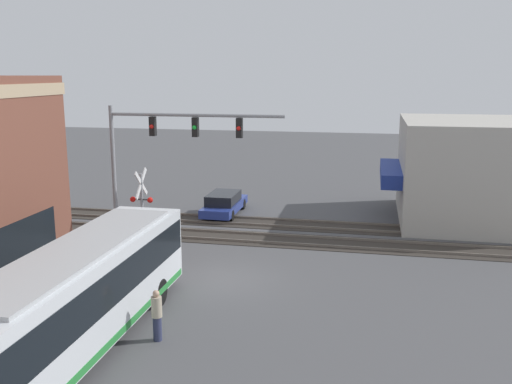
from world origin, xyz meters
name	(u,v)px	position (x,y,z in m)	size (l,w,h in m)	color
ground_plane	(224,280)	(0.00, 0.00, 0.00)	(120.00, 120.00, 0.00)	#4C4C4F
shop_building	(463,171)	(12.35, -10.99, 2.89)	(9.11, 8.26, 5.80)	#B2ADA3
city_bus	(80,293)	(-6.60, 2.80, 1.79)	(11.55, 2.59, 3.25)	silver
traffic_signal_gantry	(164,143)	(3.62, 3.81, 5.16)	(0.42, 8.46, 6.89)	gray
crossing_signal	(142,200)	(3.97, 5.19, 2.30)	(1.41, 1.18, 3.81)	gray
rail_track_near	(253,238)	(6.00, 0.00, 0.03)	(2.60, 60.00, 0.15)	#332D28
rail_track_far	(265,223)	(9.20, 0.00, 0.03)	(2.60, 60.00, 0.15)	#332D28
parked_car_blue	(224,204)	(10.72, 2.80, 0.64)	(4.85, 1.82, 1.36)	navy
pedestrian_at_crossing	(157,228)	(4.23, 4.54, 0.82)	(0.34, 0.34, 1.62)	#473828
pedestrian_near_bus	(157,315)	(-5.71, 0.68, 0.87)	(0.34, 0.34, 1.70)	#2D3351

